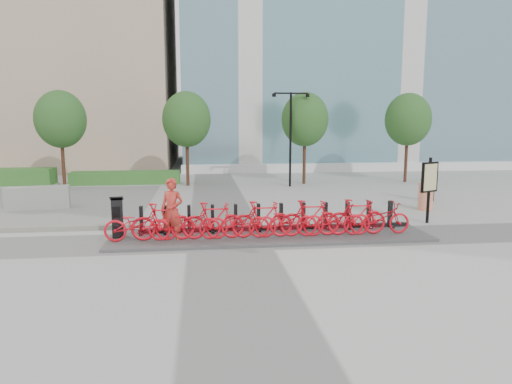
{
  "coord_description": "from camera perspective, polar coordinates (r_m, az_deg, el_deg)",
  "views": [
    {
      "loc": [
        -0.76,
        -13.07,
        3.46
      ],
      "look_at": [
        1.0,
        1.5,
        1.2
      ],
      "focal_mm": 32.0,
      "sensor_mm": 36.0,
      "label": 1
    }
  ],
  "objects": [
    {
      "name": "bike_7",
      "position": [
        13.7,
        6.78,
        -3.24
      ],
      "size": [
        1.82,
        0.51,
        1.09
      ],
      "primitive_type": "imported",
      "rotation": [
        0.0,
        0.0,
        1.57
      ],
      "color": "red",
      "rests_on": "dock_pad"
    },
    {
      "name": "bike_1",
      "position": [
        13.37,
        -11.56,
        -3.66
      ],
      "size": [
        1.82,
        0.51,
        1.09
      ],
      "primitive_type": "imported",
      "rotation": [
        0.0,
        0.0,
        1.57
      ],
      "color": "red",
      "rests_on": "dock_pad"
    },
    {
      "name": "ground",
      "position": [
        13.54,
        -3.46,
        -6.07
      ],
      "size": [
        120.0,
        120.0,
        0.0
      ],
      "primitive_type": "plane",
      "color": "#A3A49D"
    },
    {
      "name": "pedestrian",
      "position": [
        21.38,
        20.7,
        1.05
      ],
      "size": [
        0.99,
        0.97,
        1.61
      ],
      "primitive_type": "imported",
      "rotation": [
        0.0,
        0.0,
        3.82
      ],
      "color": "#591318",
      "rests_on": "ground"
    },
    {
      "name": "bike_0",
      "position": [
        13.46,
        -14.61,
        -3.92
      ],
      "size": [
        1.87,
        0.65,
        0.98
      ],
      "primitive_type": "imported",
      "rotation": [
        0.0,
        0.0,
        1.57
      ],
      "color": "red",
      "rests_on": "dock_pad"
    },
    {
      "name": "tree_1",
      "position": [
        25.08,
        -8.68,
        8.95
      ],
      "size": [
        2.6,
        2.6,
        5.1
      ],
      "color": "brown",
      "rests_on": "ground"
    },
    {
      "name": "bike_4",
      "position": [
        13.38,
        -2.27,
        -3.72
      ],
      "size": [
        1.87,
        0.65,
        0.98
      ],
      "primitive_type": "imported",
      "rotation": [
        0.0,
        0.0,
        1.57
      ],
      "color": "red",
      "rests_on": "dock_pad"
    },
    {
      "name": "tree_3",
      "position": [
        27.69,
        18.46,
        8.58
      ],
      "size": [
        2.6,
        2.6,
        5.1
      ],
      "color": "brown",
      "rests_on": "ground"
    },
    {
      "name": "glass_building",
      "position": [
        42.63,
        14.42,
        20.05
      ],
      "size": [
        32.0,
        16.0,
        24.0
      ],
      "primitive_type": "cube",
      "color": "#509CA9",
      "rests_on": "ground"
    },
    {
      "name": "tree_0",
      "position": [
        26.1,
        -23.25,
        8.34
      ],
      "size": [
        2.6,
        2.6,
        5.1
      ],
      "color": "brown",
      "rests_on": "ground"
    },
    {
      "name": "kiosk",
      "position": [
        14.01,
        -16.94,
        -3.08
      ],
      "size": [
        0.42,
        0.37,
        1.25
      ],
      "rotation": [
        0.0,
        0.0,
        0.13
      ],
      "color": "black",
      "rests_on": "dock_pad"
    },
    {
      "name": "bike_9",
      "position": [
        14.11,
        12.48,
        -3.04
      ],
      "size": [
        1.82,
        0.51,
        1.09
      ],
      "primitive_type": "imported",
      "rotation": [
        0.0,
        0.0,
        1.57
      ],
      "color": "red",
      "rests_on": "dock_pad"
    },
    {
      "name": "hedge_b",
      "position": [
        26.79,
        -15.95,
        1.75
      ],
      "size": [
        6.0,
        1.2,
        0.7
      ],
      "primitive_type": "cube",
      "color": "#386F26",
      "rests_on": "ground"
    },
    {
      "name": "tree_2",
      "position": [
        25.72,
        6.13,
        8.99
      ],
      "size": [
        2.6,
        2.6,
        5.1
      ],
      "color": "brown",
      "rests_on": "ground"
    },
    {
      "name": "dock_rail_posts",
      "position": [
        14.32,
        1.78,
        -3.16
      ],
      "size": [
        8.02,
        0.5,
        0.85
      ],
      "primitive_type": null,
      "color": "black",
      "rests_on": "dock_pad"
    },
    {
      "name": "bike_3",
      "position": [
        13.33,
        -5.37,
        -3.56
      ],
      "size": [
        1.82,
        0.51,
        1.09
      ],
      "primitive_type": "imported",
      "rotation": [
        0.0,
        0.0,
        1.57
      ],
      "color": "red",
      "rests_on": "dock_pad"
    },
    {
      "name": "dock_pad",
      "position": [
        13.95,
        1.82,
        -5.44
      ],
      "size": [
        9.6,
        2.4,
        0.08
      ],
      "primitive_type": "cube",
      "color": "#474747",
      "rests_on": "ground"
    },
    {
      "name": "map_sign",
      "position": [
        16.66,
        20.87,
        1.42
      ],
      "size": [
        0.72,
        0.41,
        2.27
      ],
      "rotation": [
        0.0,
        0.0,
        0.43
      ],
      "color": "black",
      "rests_on": "ground"
    },
    {
      "name": "streetlamp",
      "position": [
        24.54,
        4.34,
        7.97
      ],
      "size": [
        2.0,
        0.2,
        5.0
      ],
      "color": "black",
      "rests_on": "ground"
    },
    {
      "name": "jersey_barrier",
      "position": [
        20.17,
        -25.62,
        -0.67
      ],
      "size": [
        2.45,
        1.08,
        0.92
      ],
      "primitive_type": "cube",
      "rotation": [
        0.0,
        0.0,
        0.19
      ],
      "color": "gray",
      "rests_on": "ground"
    },
    {
      "name": "construction_barrel",
      "position": [
        19.26,
        20.44,
        -0.5
      ],
      "size": [
        0.76,
        0.76,
        1.1
      ],
      "primitive_type": "cylinder",
      "rotation": [
        0.0,
        0.0,
        -0.43
      ],
      "color": "#F54400",
      "rests_on": "ground"
    },
    {
      "name": "bike_10",
      "position": [
        14.37,
        15.19,
        -3.15
      ],
      "size": [
        1.87,
        0.65,
        0.98
      ],
      "primitive_type": "imported",
      "rotation": [
        0.0,
        0.0,
        1.57
      ],
      "color": "red",
      "rests_on": "dock_pad"
    },
    {
      "name": "bike_2",
      "position": [
        13.34,
        -8.46,
        -3.84
      ],
      "size": [
        1.87,
        0.65,
        0.98
      ],
      "primitive_type": "imported",
      "rotation": [
        0.0,
        0.0,
        1.57
      ],
      "color": "red",
      "rests_on": "dock_pad"
    },
    {
      "name": "bike_8",
      "position": [
        13.9,
        9.67,
        -3.36
      ],
      "size": [
        1.87,
        0.65,
        0.98
      ],
      "primitive_type": "imported",
      "rotation": [
        0.0,
        0.0,
        1.57
      ],
      "color": "red",
      "rests_on": "dock_pad"
    },
    {
      "name": "worker_red",
      "position": [
        13.33,
        -10.47,
        -2.31
      ],
      "size": [
        0.8,
        0.67,
        1.87
      ],
      "primitive_type": "imported",
      "rotation": [
        0.0,
        0.0,
        -0.37
      ],
      "color": "#B52C23",
      "rests_on": "ground"
    },
    {
      "name": "bike_6",
      "position": [
        13.57,
        3.81,
        -3.56
      ],
      "size": [
        1.87,
        0.65,
        0.98
      ],
      "primitive_type": "imported",
      "rotation": [
        0.0,
        0.0,
        1.57
      ],
      "color": "red",
      "rests_on": "dock_pad"
    },
    {
      "name": "bike_5",
      "position": [
        13.44,
        0.79,
        -3.42
      ],
      "size": [
        1.82,
        0.51,
        1.09
      ],
      "primitive_type": "imported",
      "rotation": [
        0.0,
        0.0,
        1.57
      ],
      "color": "red",
      "rests_on": "dock_pad"
    }
  ]
}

